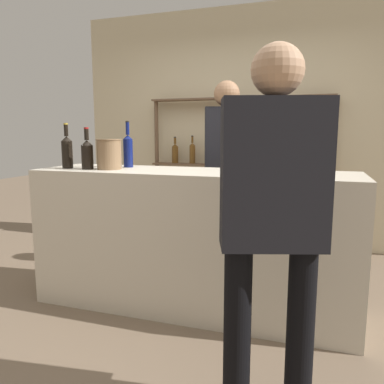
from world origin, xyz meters
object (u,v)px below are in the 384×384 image
counter_bottle_1 (128,150)px  counter_bottle_2 (87,154)px  server_behind_counter (226,159)px  counter_bottle_0 (67,151)px  ice_bucket (109,154)px  customer_right (273,209)px

counter_bottle_1 → counter_bottle_2: bearing=-130.1°
counter_bottle_2 → server_behind_counter: (0.87, 0.96, -0.08)m
counter_bottle_1 → counter_bottle_2: counter_bottle_1 is taller
counter_bottle_0 → ice_bucket: bearing=4.8°
counter_bottle_0 → counter_bottle_2: (0.20, -0.02, -0.01)m
counter_bottle_0 → customer_right: bearing=-27.1°
counter_bottle_1 → customer_right: 1.71m
counter_bottle_0 → counter_bottle_2: bearing=-6.4°
ice_bucket → server_behind_counter: bearing=51.9°
ice_bucket → counter_bottle_2: bearing=-161.8°
counter_bottle_1 → ice_bucket: 0.21m
counter_bottle_1 → counter_bottle_2: 0.34m
counter_bottle_2 → server_behind_counter: bearing=47.7°
counter_bottle_0 → server_behind_counter: size_ratio=0.20×
ice_bucket → server_behind_counter: (0.71, 0.91, -0.08)m
counter_bottle_1 → customer_right: size_ratio=0.22×
counter_bottle_2 → customer_right: size_ratio=0.19×
counter_bottle_0 → counter_bottle_1: bearing=29.5°
ice_bucket → customer_right: 1.63m
server_behind_counter → ice_bucket: bearing=-56.2°
counter_bottle_0 → server_behind_counter: bearing=41.2°
counter_bottle_1 → server_behind_counter: server_behind_counter is taller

